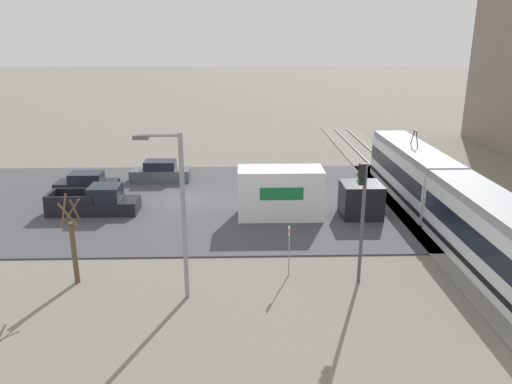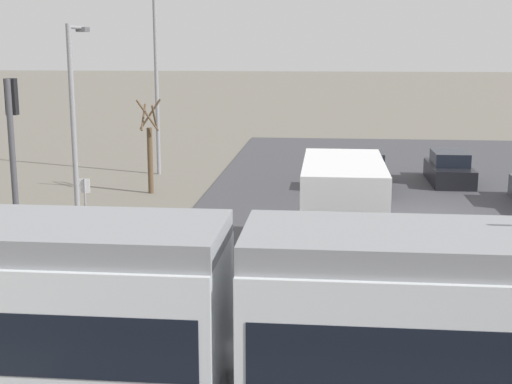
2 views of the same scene
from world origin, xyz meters
The scene contains 11 objects.
ground_plane centered at (0.00, 0.00, 0.00)m, with size 320.00×320.00×0.00m, color slate.
road_surface centered at (0.00, 0.00, 0.04)m, with size 18.46×46.66×0.08m.
light_rail_tram centered at (5.37, 16.02, 1.80)m, with size 24.42×2.73×4.68m.
box_truck centered at (3.37, 7.64, 1.52)m, with size 2.38×8.94×3.12m.
pickup_truck centered at (2.27, -5.37, 0.76)m, with size 2.02×5.67×1.79m.
sedan_car_0 centered at (-1.99, -7.18, 0.70)m, with size 1.86×4.35×1.50m.
traffic_light_pole centered at (12.10, 9.36, 3.66)m, with size 0.28×0.47×5.70m.
street_tree centered at (11.73, -3.65, 1.92)m, with size 1.01×0.84×4.23m.
street_lamp_near_crossing centered at (13.27, 1.39, 4.27)m, with size 0.36×1.95×7.32m.
street_lamp_mid_block centered at (12.51, -8.66, 5.26)m, with size 0.36×1.95×9.24m.
no_parking_sign centered at (11.32, 6.24, 1.51)m, with size 0.32×0.08×2.50m.
Camera 2 is at (3.87, 27.22, 6.53)m, focal length 50.00 mm.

